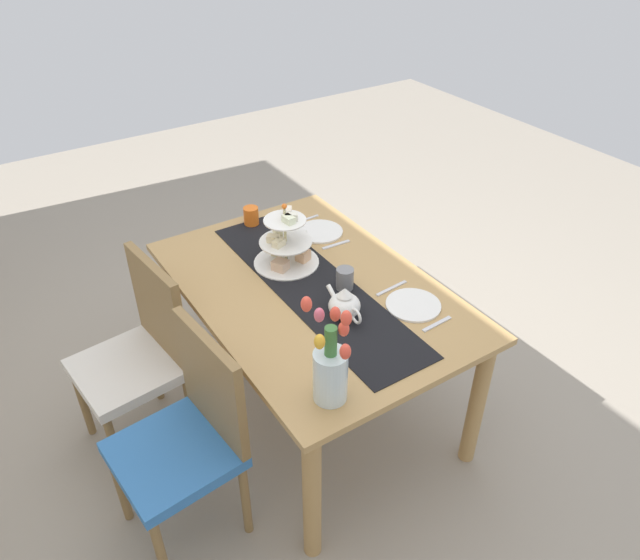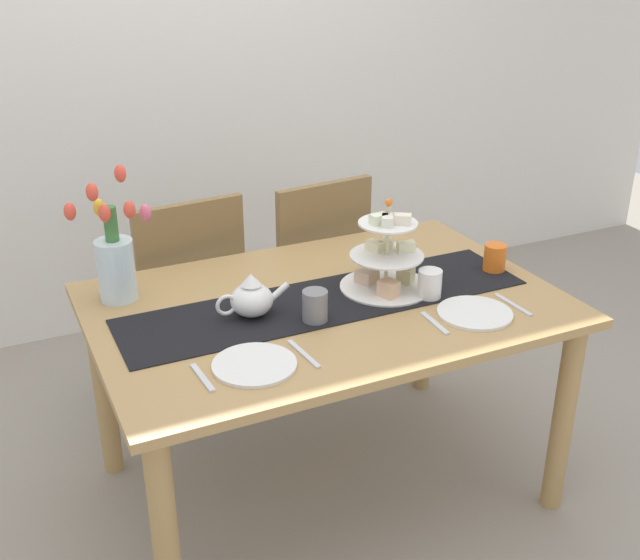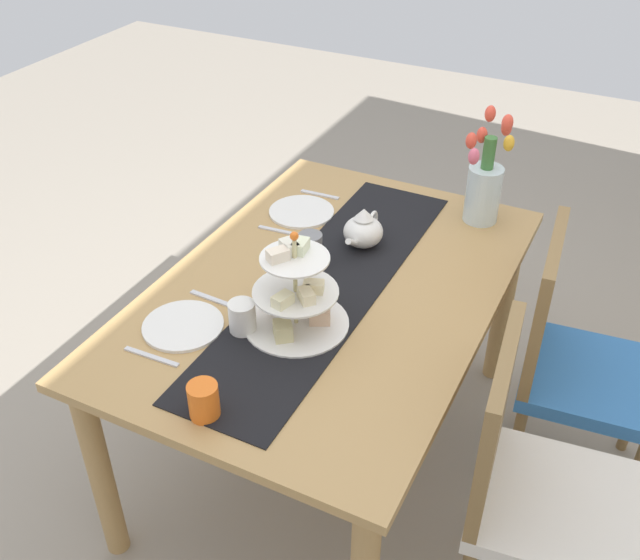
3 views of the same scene
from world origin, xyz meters
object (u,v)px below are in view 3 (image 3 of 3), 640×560
at_px(chair_left, 572,357).
at_px(mug_grey, 310,248).
at_px(dining_table, 329,312).
at_px(tulip_vase, 484,184).
at_px(mug_white_text, 242,317).
at_px(knife_left, 282,231).
at_px(dinner_plate_right, 183,326).
at_px(tiered_cake_stand, 296,298).
at_px(dinner_plate_left, 302,212).
at_px(mug_orange, 204,401).
at_px(fork_left, 320,195).
at_px(knife_right, 152,357).
at_px(fork_right, 212,299).
at_px(chair_right, 530,481).
at_px(teapot, 363,230).

bearing_deg(chair_left, mug_grey, -77.36).
height_order(dining_table, chair_left, chair_left).
xyz_separation_m(tulip_vase, mug_white_text, (0.89, -0.42, -0.09)).
height_order(knife_left, dinner_plate_right, dinner_plate_right).
xyz_separation_m(tiered_cake_stand, dinner_plate_left, (-0.57, -0.28, -0.09)).
xyz_separation_m(dining_table, mug_orange, (0.63, -0.03, 0.15)).
xyz_separation_m(tiered_cake_stand, fork_left, (-0.71, -0.28, -0.09)).
distance_m(dining_table, tiered_cake_stand, 0.30).
relative_size(knife_right, mug_orange, 1.79).
height_order(dinner_plate_left, mug_grey, mug_grey).
distance_m(chair_left, fork_right, 1.14).
height_order(tiered_cake_stand, knife_right, tiered_cake_stand).
bearing_deg(chair_right, dining_table, -110.62).
xyz_separation_m(chair_left, mug_grey, (0.19, -0.83, 0.28)).
bearing_deg(dinner_plate_left, tulip_vase, 112.54).
bearing_deg(mug_orange, tulip_vase, 164.84).
xyz_separation_m(dinner_plate_left, mug_white_text, (0.65, 0.16, 0.04)).
bearing_deg(chair_left, fork_right, -63.35).
relative_size(chair_right, knife_left, 5.35).
height_order(fork_left, dinner_plate_right, dinner_plate_right).
xyz_separation_m(teapot, fork_left, (-0.24, -0.28, -0.06)).
bearing_deg(knife_left, tulip_vase, 123.70).
bearing_deg(dinner_plate_right, knife_left, 180.00).
bearing_deg(mug_grey, dining_table, 51.15).
bearing_deg(chair_right, knife_left, -115.39).
bearing_deg(dinner_plate_right, dining_table, 142.71).
bearing_deg(dinner_plate_left, chair_right, 58.20).
relative_size(fork_left, knife_left, 0.88).
distance_m(tulip_vase, fork_right, 1.00).
bearing_deg(fork_left, chair_left, 77.68).
bearing_deg(mug_orange, mug_grey, -173.72).
relative_size(tiered_cake_stand, mug_white_text, 3.20).
height_order(fork_left, knife_left, same).
distance_m(dining_table, chair_right, 0.77).
bearing_deg(fork_left, chair_right, 52.56).
height_order(fork_left, fork_right, same).
relative_size(chair_right, dinner_plate_left, 3.96).
distance_m(chair_right, knife_right, 1.05).
xyz_separation_m(dinner_plate_right, mug_grey, (-0.46, 0.17, 0.05)).
distance_m(fork_left, mug_orange, 1.15).
xyz_separation_m(dinner_plate_left, fork_right, (0.57, 0.00, -0.00)).
height_order(dining_table, tulip_vase, tulip_vase).
distance_m(teapot, mug_grey, 0.19).
xyz_separation_m(chair_left, chair_right, (0.55, 0.00, 0.00)).
xyz_separation_m(fork_right, mug_orange, (0.40, 0.25, 0.04)).
xyz_separation_m(dinner_plate_left, mug_orange, (0.97, 0.25, 0.04)).
height_order(chair_right, teapot, chair_right).
relative_size(mug_white_text, mug_orange, 1.00).
height_order(fork_right, mug_orange, mug_orange).
bearing_deg(mug_white_text, tulip_vase, 155.06).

